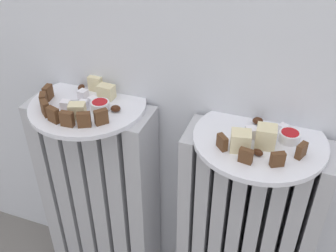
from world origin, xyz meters
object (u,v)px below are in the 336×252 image
(radiator_left, at_px, (101,199))
(jam_bowl_right, at_px, (289,136))
(radiator_right, at_px, (243,238))
(jam_bowl_left, at_px, (100,105))
(plate_left, at_px, (88,105))
(fork, at_px, (76,109))
(plate_right, at_px, (259,140))

(radiator_left, height_order, jam_bowl_right, jam_bowl_right)
(radiator_right, relative_size, jam_bowl_left, 13.87)
(plate_left, relative_size, jam_bowl_left, 6.42)
(radiator_left, relative_size, jam_bowl_left, 13.87)
(radiator_right, bearing_deg, plate_left, 180.00)
(fork, bearing_deg, radiator_right, 4.50)
(radiator_right, bearing_deg, jam_bowl_left, -177.33)
(fork, bearing_deg, jam_bowl_right, 5.10)
(jam_bowl_left, distance_m, fork, 0.06)
(plate_left, bearing_deg, plate_right, 0.00)
(plate_right, height_order, jam_bowl_left, jam_bowl_left)
(plate_right, relative_size, jam_bowl_left, 6.42)
(radiator_left, bearing_deg, jam_bowl_right, 1.18)
(radiator_right, relative_size, jam_bowl_right, 13.82)
(radiator_right, distance_m, fork, 0.57)
(plate_left, xyz_separation_m, jam_bowl_right, (0.50, 0.01, 0.02))
(radiator_right, bearing_deg, plate_right, 63.43)
(radiator_left, xyz_separation_m, fork, (-0.01, -0.04, 0.34))
(radiator_left, xyz_separation_m, plate_right, (0.44, 0.00, 0.34))
(radiator_left, height_order, plate_right, plate_right)
(jam_bowl_left, bearing_deg, radiator_left, 158.75)
(plate_right, bearing_deg, radiator_left, 180.00)
(jam_bowl_left, height_order, jam_bowl_right, jam_bowl_left)
(radiator_right, height_order, jam_bowl_right, jam_bowl_right)
(plate_right, xyz_separation_m, fork, (-0.45, -0.04, 0.01))
(jam_bowl_right, relative_size, fork, 0.51)
(plate_right, distance_m, jam_bowl_right, 0.07)
(plate_right, bearing_deg, jam_bowl_right, 9.45)
(plate_left, bearing_deg, jam_bowl_right, 1.18)
(radiator_left, bearing_deg, radiator_right, -0.00)
(jam_bowl_right, bearing_deg, fork, -174.90)
(fork, bearing_deg, plate_left, 69.62)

